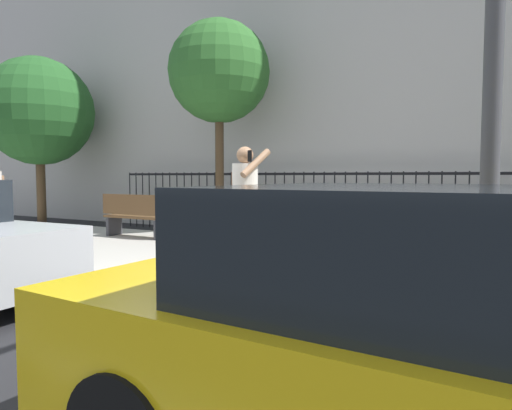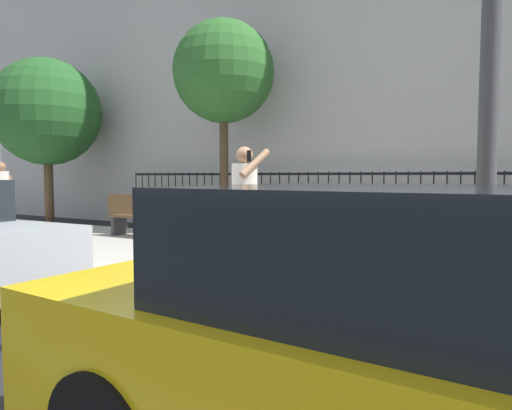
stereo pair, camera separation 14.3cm
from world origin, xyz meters
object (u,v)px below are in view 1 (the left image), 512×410
Objects in this scene: street_bench at (134,215)px; taxi_yellow at (470,352)px; street_tree_far at (219,73)px; street_tree_mid at (39,112)px; pedestrian_on_phone at (244,201)px.

taxi_yellow is at bearing -36.11° from street_bench.
taxi_yellow is at bearing -49.19° from street_tree_far.
pedestrian_on_phone is at bearing -21.20° from street_tree_mid.
street_bench is (-7.01, 5.11, -0.05)m from taxi_yellow.
street_tree_mid reaches higher than taxi_yellow.
pedestrian_on_phone reaches higher than street_bench.
street_bench is at bearing -15.51° from street_tree_mid.
street_tree_mid is 6.26m from street_tree_far.
street_bench is (-4.06, 2.14, -0.51)m from pedestrian_on_phone.
taxi_yellow is at bearing -45.19° from pedestrian_on_phone.
taxi_yellow is 2.46× the size of pedestrian_on_phone.
street_bench is at bearing -121.76° from street_tree_far.
street_tree_far is (-5.92, 6.86, 3.24)m from taxi_yellow.
street_tree_far is (-2.98, 3.89, 2.78)m from pedestrian_on_phone.
street_tree_mid is at bearing 164.49° from street_bench.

